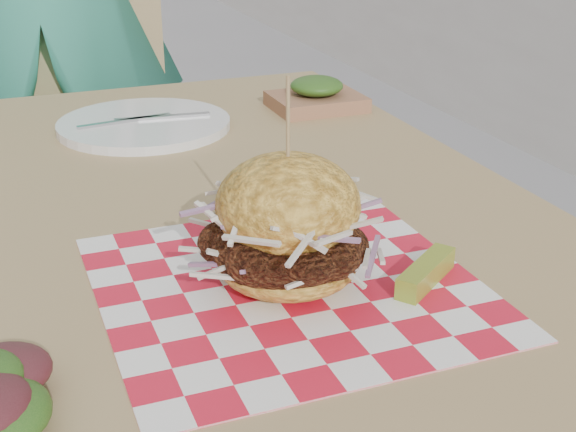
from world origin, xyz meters
name	(u,v)px	position (x,y,z in m)	size (l,w,h in m)	color
patio_table	(203,261)	(0.07, 0.03, 0.67)	(0.80, 1.20, 0.75)	tan
patio_chair	(94,125)	(0.08, 1.08, 0.55)	(0.46, 0.47, 0.95)	tan
paper_liner	(288,285)	(0.10, -0.20, 0.75)	(0.36, 0.36, 0.00)	red
sandwich	(288,231)	(0.10, -0.20, 0.81)	(0.18, 0.18, 0.21)	#EDB443
pickle_spear	(426,273)	(0.22, -0.25, 0.76)	(0.10, 0.02, 0.02)	#8BA42F
place_setting	(144,124)	(0.07, 0.36, 0.76)	(0.27, 0.27, 0.02)	white
kraft_tray	(317,96)	(0.37, 0.37, 0.77)	(0.15, 0.12, 0.06)	#986445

